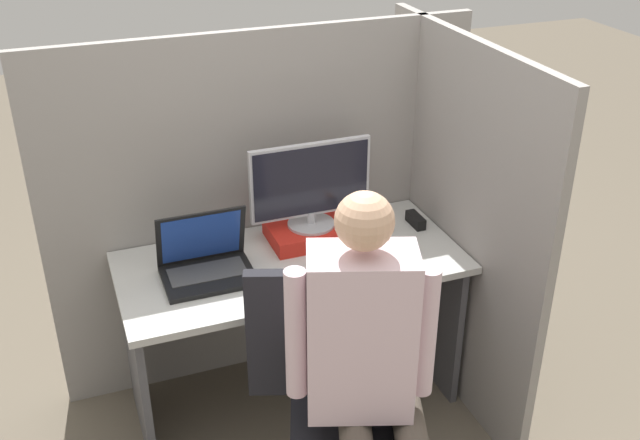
{
  "coord_description": "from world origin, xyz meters",
  "views": [
    {
      "loc": [
        -0.8,
        -2.14,
        2.28
      ],
      "look_at": [
        0.06,
        0.16,
        0.98
      ],
      "focal_mm": 42.0,
      "sensor_mm": 36.0,
      "label": 1
    }
  ],
  "objects_px": {
    "laptop": "(206,264)",
    "stapler": "(416,220)",
    "monitor": "(311,184)",
    "carrot_toy": "(391,267)",
    "paper_box": "(311,232)",
    "person": "(371,364)",
    "office_chair": "(339,405)"
  },
  "relations": [
    {
      "from": "paper_box",
      "to": "person",
      "type": "distance_m",
      "value": 0.91
    },
    {
      "from": "carrot_toy",
      "to": "person",
      "type": "distance_m",
      "value": 0.64
    },
    {
      "from": "stapler",
      "to": "office_chair",
      "type": "relative_size",
      "value": 0.13
    },
    {
      "from": "office_chair",
      "to": "person",
      "type": "bearing_deg",
      "value": -70.65
    },
    {
      "from": "stapler",
      "to": "person",
      "type": "bearing_deg",
      "value": -124.79
    },
    {
      "from": "laptop",
      "to": "stapler",
      "type": "height_order",
      "value": "laptop"
    },
    {
      "from": "paper_box",
      "to": "office_chair",
      "type": "relative_size",
      "value": 0.37
    },
    {
      "from": "stapler",
      "to": "monitor",
      "type": "bearing_deg",
      "value": 174.18
    },
    {
      "from": "monitor",
      "to": "carrot_toy",
      "type": "bearing_deg",
      "value": -59.84
    },
    {
      "from": "laptop",
      "to": "office_chair",
      "type": "height_order",
      "value": "laptop"
    },
    {
      "from": "paper_box",
      "to": "monitor",
      "type": "distance_m",
      "value": 0.22
    },
    {
      "from": "paper_box",
      "to": "stapler",
      "type": "height_order",
      "value": "paper_box"
    },
    {
      "from": "carrot_toy",
      "to": "monitor",
      "type": "bearing_deg",
      "value": 120.16
    },
    {
      "from": "laptop",
      "to": "person",
      "type": "distance_m",
      "value": 0.85
    },
    {
      "from": "monitor",
      "to": "person",
      "type": "height_order",
      "value": "person"
    },
    {
      "from": "carrot_toy",
      "to": "laptop",
      "type": "bearing_deg",
      "value": 161.97
    },
    {
      "from": "laptop",
      "to": "stapler",
      "type": "bearing_deg",
      "value": 5.04
    },
    {
      "from": "carrot_toy",
      "to": "person",
      "type": "relative_size",
      "value": 0.11
    },
    {
      "from": "monitor",
      "to": "laptop",
      "type": "xyz_separation_m",
      "value": [
        -0.48,
        -0.13,
        -0.2
      ]
    },
    {
      "from": "office_chair",
      "to": "person",
      "type": "relative_size",
      "value": 0.71
    },
    {
      "from": "office_chair",
      "to": "laptop",
      "type": "bearing_deg",
      "value": 115.69
    },
    {
      "from": "stapler",
      "to": "office_chair",
      "type": "distance_m",
      "value": 0.99
    },
    {
      "from": "paper_box",
      "to": "carrot_toy",
      "type": "relative_size",
      "value": 2.43
    },
    {
      "from": "paper_box",
      "to": "person",
      "type": "height_order",
      "value": "person"
    },
    {
      "from": "laptop",
      "to": "paper_box",
      "type": "bearing_deg",
      "value": 15.05
    },
    {
      "from": "paper_box",
      "to": "office_chair",
      "type": "xyz_separation_m",
      "value": [
        -0.18,
        -0.76,
        -0.26
      ]
    },
    {
      "from": "monitor",
      "to": "carrot_toy",
      "type": "distance_m",
      "value": 0.47
    },
    {
      "from": "person",
      "to": "stapler",
      "type": "bearing_deg",
      "value": 55.21
    },
    {
      "from": "monitor",
      "to": "laptop",
      "type": "relative_size",
      "value": 1.47
    },
    {
      "from": "monitor",
      "to": "person",
      "type": "xyz_separation_m",
      "value": [
        -0.13,
        -0.9,
        -0.21
      ]
    },
    {
      "from": "monitor",
      "to": "carrot_toy",
      "type": "height_order",
      "value": "monitor"
    },
    {
      "from": "monitor",
      "to": "laptop",
      "type": "bearing_deg",
      "value": -164.64
    }
  ]
}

